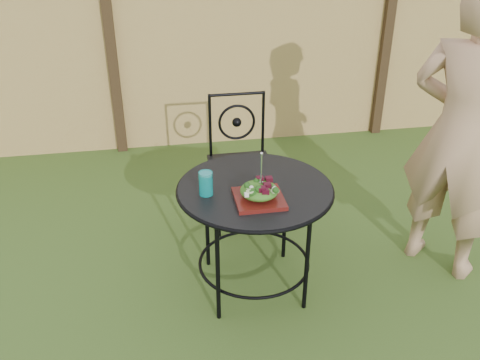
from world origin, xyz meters
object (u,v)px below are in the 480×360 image
at_px(patio_chair, 240,157).
at_px(salad_plate, 259,199).
at_px(diner, 462,135).
at_px(patio_table, 255,207).

relative_size(patio_chair, salad_plate, 3.52).
bearing_deg(diner, patio_table, 52.72).
relative_size(patio_table, patio_chair, 0.97).
height_order(diner, salad_plate, diner).
xyz_separation_m(patio_table, salad_plate, (-0.01, -0.16, 0.15)).
height_order(patio_chair, salad_plate, patio_chair).
bearing_deg(salad_plate, patio_chair, 86.10).
bearing_deg(salad_plate, patio_table, 86.80).
xyz_separation_m(patio_chair, diner, (1.22, -0.80, 0.44)).
bearing_deg(patio_table, diner, 1.70).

